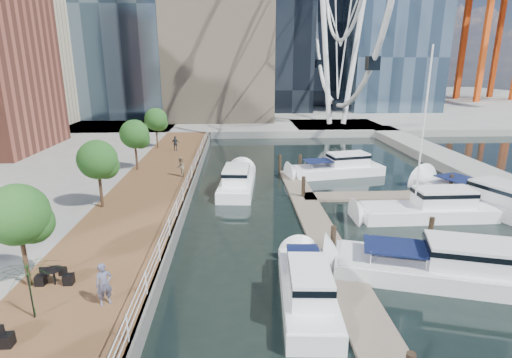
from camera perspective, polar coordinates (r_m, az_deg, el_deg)
name	(u,v)px	position (r m, az deg, el deg)	size (l,w,h in m)	color
boardwalk	(142,208)	(29.49, -15.93, -4.01)	(6.00, 60.00, 1.00)	brown
seawall	(185,207)	(28.95, -10.13, -4.00)	(0.25, 60.00, 1.00)	#595954
land_far	(244,101)	(114.43, -1.74, 11.12)	(200.00, 114.00, 1.00)	gray
breakwater	(494,182)	(40.18, 30.91, -0.41)	(4.00, 60.00, 1.00)	gray
pier	(336,127)	(66.74, 11.37, 7.29)	(14.00, 12.00, 1.00)	gray
railing	(183,194)	(28.63, -10.43, -2.08)	(0.10, 60.00, 1.05)	white
floating_docks	(406,232)	(26.14, 20.58, -7.08)	(16.00, 34.00, 2.60)	#6D6051
port_cranes	(503,26)	(128.73, 31.80, 18.10)	(40.00, 52.00, 38.00)	#D84C14
street_trees	(97,160)	(28.19, -21.72, 2.58)	(2.60, 42.60, 4.60)	#3F2B1C
yacht_foreground	(443,280)	(22.45, 25.19, -12.93)	(3.13, 11.67, 2.15)	silver
pedestrian_near	(104,284)	(17.49, -20.89, -13.86)	(0.65, 0.42, 1.77)	#50516B
pedestrian_mid	(180,167)	(34.83, -10.74, 1.70)	(0.82, 0.64, 1.68)	gray
pedestrian_far	(176,143)	(45.54, -11.42, 5.00)	(0.97, 0.40, 1.65)	#2D3439
moored_yachts	(405,221)	(29.22, 20.54, -5.67)	(24.25, 35.93, 11.50)	white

